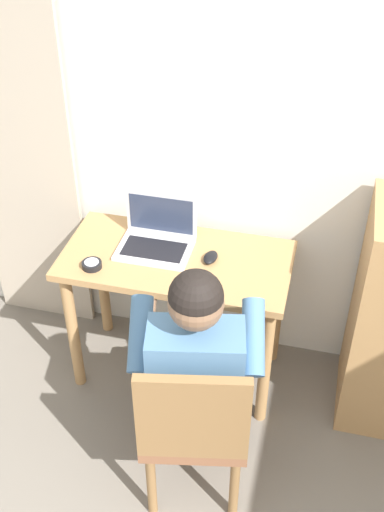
{
  "coord_description": "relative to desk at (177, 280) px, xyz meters",
  "views": [
    {
      "loc": [
        0.26,
        -0.34,
        2.51
      ],
      "look_at": [
        -0.26,
        1.77,
        0.85
      ],
      "focal_mm": 44.23,
      "sensor_mm": 36.0,
      "label": 1
    }
  ],
  "objects": [
    {
      "name": "wall_back",
      "position": [
        0.36,
        0.33,
        0.64
      ],
      "size": [
        4.8,
        0.05,
        2.5
      ],
      "primitive_type": "cube",
      "color": "silver",
      "rests_on": "ground_plane"
    },
    {
      "name": "desk",
      "position": [
        0.0,
        0.0,
        0.0
      ],
      "size": [
        1.06,
        0.53,
        0.75
      ],
      "color": "tan",
      "rests_on": "ground_plane"
    },
    {
      "name": "chair",
      "position": [
        0.25,
        -0.69,
        -0.13
      ],
      "size": [
        0.49,
        0.48,
        0.86
      ],
      "color": "brown",
      "rests_on": "ground_plane"
    },
    {
      "name": "computer_mouse",
      "position": [
        0.16,
        0.02,
        0.15
      ],
      "size": [
        0.07,
        0.11,
        0.03
      ],
      "primitive_type": "ellipsoid",
      "rotation": [
        0.0,
        0.0,
        -0.11
      ],
      "color": "black",
      "rests_on": "desk"
    },
    {
      "name": "laptop",
      "position": [
        -0.11,
        0.06,
        0.19
      ],
      "size": [
        0.34,
        0.25,
        0.24
      ],
      "color": "silver",
      "rests_on": "desk"
    },
    {
      "name": "desk_clock",
      "position": [
        -0.35,
        -0.16,
        0.15
      ],
      "size": [
        0.09,
        0.09,
        0.03
      ],
      "color": "black",
      "rests_on": "desk"
    },
    {
      "name": "curtain_panel",
      "position": [
        -0.85,
        0.26,
        0.53
      ],
      "size": [
        0.55,
        0.03,
        2.28
      ],
      "primitive_type": "cube",
      "color": "#BCAD99",
      "rests_on": "ground_plane"
    },
    {
      "name": "person_seated",
      "position": [
        0.22,
        -0.51,
        0.05
      ],
      "size": [
        0.61,
        0.64,
        1.18
      ],
      "color": "#33384C",
      "rests_on": "ground_plane"
    }
  ]
}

